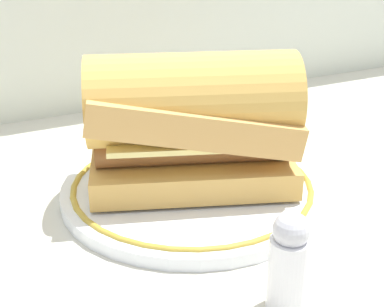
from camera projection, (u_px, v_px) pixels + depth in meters
name	position (u px, v px, depth m)	size (l,w,h in m)	color
ground_plane	(226.00, 203.00, 0.55)	(1.50, 1.50, 0.00)	beige
plate	(192.00, 188.00, 0.56)	(0.25, 0.25, 0.01)	white
sausage_sandwich	(192.00, 120.00, 0.53)	(0.21, 0.16, 0.13)	tan
salt_shaker	(289.00, 263.00, 0.39)	(0.03, 0.03, 0.08)	white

